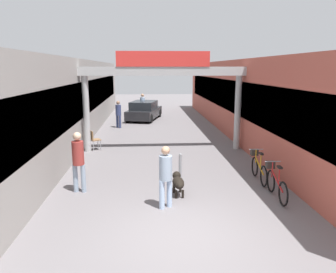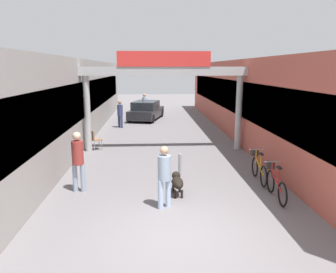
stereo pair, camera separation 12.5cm
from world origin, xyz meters
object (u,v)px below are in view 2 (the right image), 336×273
at_px(pedestrian_elderly_walking, 145,104).
at_px(dog_on_leash, 177,182).
at_px(pedestrian_carrying_crate, 120,112).
at_px(bollard_post_metal, 180,168).
at_px(pedestrian_with_dog, 164,173).
at_px(bicycle_orange_second, 258,167).
at_px(parked_car_black, 146,111).
at_px(cafe_chair_wood_nearer, 95,138).
at_px(bicycle_red_nearest, 275,183).
at_px(pedestrian_companion, 78,158).

height_order(pedestrian_elderly_walking, dog_on_leash, pedestrian_elderly_walking).
xyz_separation_m(pedestrian_carrying_crate, bollard_post_metal, (2.77, -10.25, -0.44)).
distance_m(pedestrian_with_dog, pedestrian_carrying_crate, 12.23).
distance_m(pedestrian_with_dog, pedestrian_elderly_walking, 16.06).
relative_size(bicycle_orange_second, parked_car_black, 0.39).
height_order(pedestrian_with_dog, cafe_chair_wood_nearer, pedestrian_with_dog).
bearing_deg(bollard_post_metal, pedestrian_with_dog, -107.69).
distance_m(pedestrian_with_dog, bicycle_orange_second, 3.78).
xyz_separation_m(dog_on_leash, cafe_chair_wood_nearer, (-3.26, 5.50, 0.15)).
xyz_separation_m(pedestrian_elderly_walking, bicycle_red_nearest, (3.92, -15.51, -0.60)).
distance_m(pedestrian_carrying_crate, bicycle_red_nearest, 12.70).
distance_m(pedestrian_companion, pedestrian_carrying_crate, 10.73).
height_order(pedestrian_carrying_crate, bollard_post_metal, pedestrian_carrying_crate).
relative_size(pedestrian_with_dog, pedestrian_carrying_crate, 1.00).
bearing_deg(pedestrian_with_dog, parked_car_black, 92.41).
relative_size(pedestrian_companion, bollard_post_metal, 1.80).
relative_size(bicycle_red_nearest, cafe_chair_wood_nearer, 1.90).
bearing_deg(pedestrian_companion, cafe_chair_wood_nearer, 94.08).
bearing_deg(bicycle_red_nearest, bicycle_orange_second, 90.08).
distance_m(pedestrian_carrying_crate, bollard_post_metal, 10.63).
bearing_deg(bicycle_orange_second, pedestrian_with_dog, -147.73).
relative_size(pedestrian_carrying_crate, pedestrian_elderly_walking, 0.93).
bearing_deg(cafe_chair_wood_nearer, bicycle_orange_second, -36.28).
relative_size(cafe_chair_wood_nearer, parked_car_black, 0.21).
height_order(pedestrian_carrying_crate, cafe_chair_wood_nearer, pedestrian_carrying_crate).
distance_m(pedestrian_elderly_walking, cafe_chair_wood_nearer, 9.87).
bearing_deg(pedestrian_with_dog, pedestrian_companion, 152.37).
relative_size(dog_on_leash, parked_car_black, 0.20).
distance_m(pedestrian_with_dog, parked_car_black, 15.24).
xyz_separation_m(pedestrian_with_dog, pedestrian_carrying_crate, (-2.20, 12.03, -0.00)).
relative_size(dog_on_leash, bicycle_orange_second, 0.50).
bearing_deg(bicycle_red_nearest, bollard_post_metal, 154.39).
distance_m(pedestrian_companion, bicycle_orange_second, 5.72).
bearing_deg(pedestrian_elderly_walking, bicycle_orange_second, -74.41).
bearing_deg(dog_on_leash, pedestrian_elderly_walking, 94.41).
xyz_separation_m(pedestrian_with_dog, bicycle_orange_second, (3.16, 2.00, -0.52)).
xyz_separation_m(cafe_chair_wood_nearer, parked_car_black, (2.21, 8.81, 0.10)).
xyz_separation_m(pedestrian_companion, bicycle_red_nearest, (5.65, -0.77, -0.61)).
distance_m(pedestrian_companion, parked_car_black, 14.05).
bearing_deg(parked_car_black, bollard_post_metal, -84.86).
distance_m(bicycle_red_nearest, parked_car_black, 15.17).
xyz_separation_m(pedestrian_with_dog, pedestrian_companion, (-2.48, 1.30, 0.09)).
bearing_deg(bicycle_orange_second, parked_car_black, 106.05).
height_order(cafe_chair_wood_nearer, parked_car_black, parked_car_black).
relative_size(pedestrian_with_dog, cafe_chair_wood_nearer, 1.88).
bearing_deg(bollard_post_metal, parked_car_black, 95.14).
distance_m(pedestrian_with_dog, cafe_chair_wood_nearer, 7.03).
relative_size(pedestrian_elderly_walking, parked_car_black, 0.42).
relative_size(pedestrian_carrying_crate, bollard_post_metal, 1.65).
xyz_separation_m(pedestrian_companion, bollard_post_metal, (3.05, 0.48, -0.54)).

